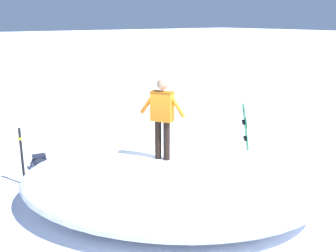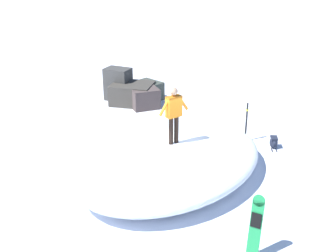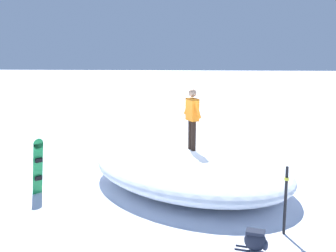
{
  "view_description": "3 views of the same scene",
  "coord_description": "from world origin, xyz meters",
  "px_view_note": "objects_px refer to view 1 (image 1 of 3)",
  "views": [
    {
      "loc": [
        -6.57,
        4.92,
        4.02
      ],
      "look_at": [
        -0.03,
        0.01,
        1.77
      ],
      "focal_mm": 42.16,
      "sensor_mm": 36.0,
      "label": 1
    },
    {
      "loc": [
        -1.69,
        -11.63,
        6.57
      ],
      "look_at": [
        -0.31,
        -0.52,
        1.92
      ],
      "focal_mm": 46.57,
      "sensor_mm": 36.0,
      "label": 2
    },
    {
      "loc": [
        10.7,
        0.85,
        3.62
      ],
      "look_at": [
        -0.06,
        -0.51,
        1.74
      ],
      "focal_mm": 41.1,
      "sensor_mm": 36.0,
      "label": 3
    }
  ],
  "objects_px": {
    "snowboard_primary_upright": "(245,127)",
    "backpack_near": "(39,162)",
    "snowboarder_standing": "(162,113)",
    "trail_marker_pole": "(22,155)"
  },
  "relations": [
    {
      "from": "snowboarder_standing",
      "to": "snowboard_primary_upright",
      "type": "height_order",
      "value": "snowboarder_standing"
    },
    {
      "from": "backpack_near",
      "to": "trail_marker_pole",
      "type": "distance_m",
      "value": 1.2
    },
    {
      "from": "snowboarder_standing",
      "to": "snowboard_primary_upright",
      "type": "distance_m",
      "value": 4.44
    },
    {
      "from": "snowboarder_standing",
      "to": "trail_marker_pole",
      "type": "relative_size",
      "value": 1.19
    },
    {
      "from": "snowboard_primary_upright",
      "to": "trail_marker_pole",
      "type": "bearing_deg",
      "value": 75.25
    },
    {
      "from": "snowboarder_standing",
      "to": "snowboard_primary_upright",
      "type": "xyz_separation_m",
      "value": [
        1.29,
        -4.05,
        -1.27
      ]
    },
    {
      "from": "trail_marker_pole",
      "to": "snowboarder_standing",
      "type": "bearing_deg",
      "value": -143.77
    },
    {
      "from": "backpack_near",
      "to": "trail_marker_pole",
      "type": "bearing_deg",
      "value": 141.2
    },
    {
      "from": "snowboarder_standing",
      "to": "backpack_near",
      "type": "relative_size",
      "value": 2.69
    },
    {
      "from": "snowboard_primary_upright",
      "to": "backpack_near",
      "type": "distance_m",
      "value": 6.08
    }
  ]
}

